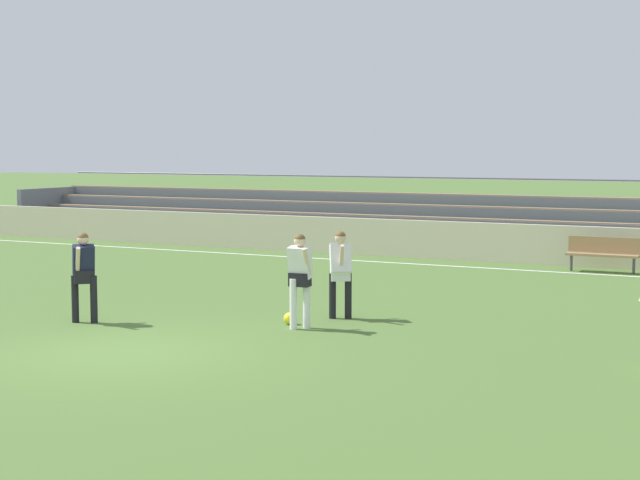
{
  "coord_description": "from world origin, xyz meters",
  "views": [
    {
      "loc": [
        9.4,
        -11.98,
        3.2
      ],
      "look_at": [
        0.76,
        5.34,
        1.34
      ],
      "focal_mm": 54.55,
      "sensor_mm": 36.0,
      "label": 1
    }
  ],
  "objects": [
    {
      "name": "bleacher_stand",
      "position": [
        -3.01,
        16.59,
        0.92
      ],
      "size": [
        26.92,
        3.47,
        2.22
      ],
      "color": "#897051",
      "rests_on": "ground"
    },
    {
      "name": "player_white_wide_left",
      "position": [
        1.53,
        3.0,
        1.0
      ],
      "size": [
        0.45,
        0.46,
        1.68
      ],
      "color": "white",
      "rests_on": "ground"
    },
    {
      "name": "soccer_ball",
      "position": [
        1.18,
        3.28,
        0.11
      ],
      "size": [
        0.22,
        0.22,
        0.22
      ],
      "primitive_type": "sphere",
      "color": "yellow",
      "rests_on": "ground"
    },
    {
      "name": "player_dark_overlapping",
      "position": [
        -2.26,
        1.77,
        0.98
      ],
      "size": [
        0.51,
        0.7,
        1.65
      ],
      "color": "black",
      "rests_on": "ground"
    },
    {
      "name": "ground_plane",
      "position": [
        0.0,
        0.0,
        0.0
      ],
      "size": [
        160.0,
        160.0,
        0.0
      ],
      "primitive_type": "plane",
      "color": "#4C6B30"
    },
    {
      "name": "field_line_sideline",
      "position": [
        0.0,
        12.81,
        0.0
      ],
      "size": [
        44.0,
        0.12,
        0.01
      ],
      "primitive_type": "cube",
      "color": "white",
      "rests_on": "ground"
    },
    {
      "name": "bench_near_wall_gap",
      "position": [
        4.87,
        13.32,
        0.55
      ],
      "size": [
        1.8,
        0.4,
        0.9
      ],
      "color": "#99754C",
      "rests_on": "ground"
    },
    {
      "name": "sideline_wall",
      "position": [
        0.0,
        14.21,
        0.55
      ],
      "size": [
        48.0,
        0.16,
        1.09
      ],
      "primitive_type": "cube",
      "color": "beige",
      "rests_on": "ground"
    },
    {
      "name": "player_white_on_ball",
      "position": [
        1.73,
        4.25,
        0.97
      ],
      "size": [
        0.53,
        0.63,
        1.64
      ],
      "color": "black",
      "rests_on": "ground"
    }
  ]
}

